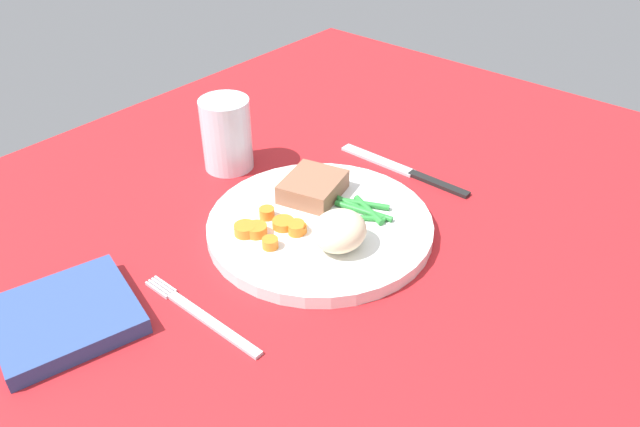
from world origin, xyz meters
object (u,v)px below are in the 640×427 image
fork (202,316)px  knife (406,171)px  napkin (65,316)px  meat_portion (313,187)px  dinner_plate (320,226)px  water_glass (227,139)px

fork → knife: (36.97, -0.03, -0.00)cm
napkin → fork: bearing=-46.1°
fork → meat_portion: bearing=7.9°
fork → napkin: size_ratio=1.26×
dinner_plate → fork: size_ratio=1.62×
meat_portion → napkin: 32.19cm
fork → knife: knife is taller
fork → knife: size_ratio=0.81×
fork → knife: bearing=-3.5°
knife → fork: bearing=-177.1°
dinner_plate → fork: dinner_plate is taller
dinner_plate → water_glass: 20.31cm
dinner_plate → napkin: size_ratio=2.05×
water_glass → napkin: bearing=-161.9°
water_glass → dinner_plate: bearing=-100.1°
dinner_plate → knife: size_ratio=1.31×
fork → water_glass: size_ratio=1.65×
meat_portion → knife: 15.41cm
dinner_plate → napkin: 29.60cm
knife → water_glass: (-14.62, 19.98, 4.07)cm
knife → napkin: napkin is taller
meat_portion → knife: (14.49, -4.53, -2.62)cm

